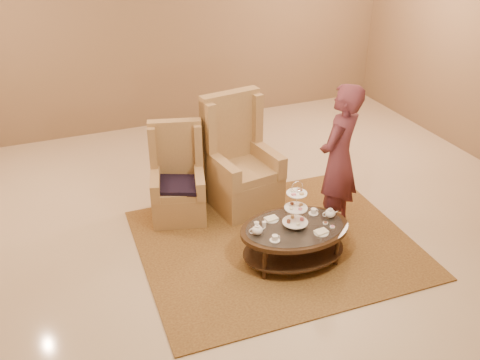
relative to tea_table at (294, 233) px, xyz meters
name	(u,v)px	position (x,y,z in m)	size (l,w,h in m)	color
ground	(258,251)	(-0.29, 0.29, -0.36)	(8.00, 8.00, 0.00)	beige
ceiling	(258,251)	(-0.29, 0.29, -0.36)	(8.00, 8.00, 0.02)	silver
wall_back	(158,20)	(-0.29, 4.29, 1.39)	(8.00, 0.04, 3.50)	#8C6E4C
rug	(276,243)	(-0.05, 0.34, -0.35)	(3.07, 2.59, 0.02)	olive
tea_table	(294,233)	(0.00, 0.00, 0.00)	(1.24, 0.91, 0.99)	black
armchair_left	(178,186)	(-0.88, 1.39, 0.04)	(0.78, 0.80, 1.17)	tan
armchair_right	(239,169)	(-0.09, 1.37, 0.12)	(0.88, 0.90, 1.42)	tan
person	(339,160)	(0.75, 0.43, 0.53)	(0.78, 0.71, 1.78)	#5F2831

